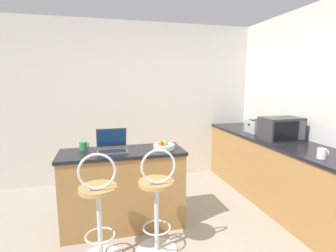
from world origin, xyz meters
name	(u,v)px	position (x,y,z in m)	size (l,w,h in m)	color
wall_back	(135,103)	(0.00, 2.27, 1.30)	(12.00, 0.06, 2.60)	silver
breakfast_bar	(123,189)	(-0.35, 0.75, 0.45)	(1.36, 0.53, 0.89)	#9E703D
counter_right	(274,170)	(1.71, 0.87, 0.45)	(0.66, 2.77, 0.89)	#9E703D
bar_stool_near	(99,210)	(-0.61, 0.18, 0.50)	(0.40, 0.40, 1.05)	silver
bar_stool_far	(157,204)	(-0.08, 0.18, 0.50)	(0.40, 0.40, 1.05)	silver
laptop	(112,145)	(-0.46, 0.80, 0.95)	(0.33, 0.32, 0.24)	#47474C
microwave	(281,129)	(1.70, 0.77, 1.04)	(0.50, 0.34, 0.30)	#2D2D30
toaster	(256,126)	(1.68, 1.32, 0.98)	(0.24, 0.28, 0.19)	#9EA3A8
fruit_bowl	(164,146)	(0.11, 0.71, 0.93)	(0.24, 0.24, 0.11)	silver
mug_white	(322,153)	(1.55, -0.05, 0.94)	(0.10, 0.09, 0.10)	white
mug_green	(84,146)	(-0.76, 0.91, 0.93)	(0.11, 0.09, 0.09)	#338447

